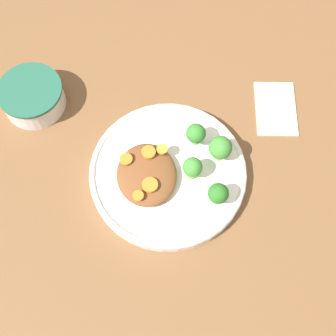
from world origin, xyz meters
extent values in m
plane|color=brown|center=(0.00, 0.00, 0.00)|extent=(4.00, 4.00, 0.00)
cylinder|color=white|center=(0.00, 0.00, 0.01)|extent=(0.27, 0.27, 0.02)
torus|color=white|center=(0.00, 0.00, 0.02)|extent=(0.27, 0.27, 0.01)
cylinder|color=silver|center=(0.18, 0.23, 0.02)|extent=(0.11, 0.11, 0.05)
cylinder|color=#235B47|center=(0.18, 0.23, 0.05)|extent=(0.12, 0.12, 0.01)
cylinder|color=white|center=(0.18, 0.23, 0.04)|extent=(0.09, 0.09, 0.01)
ellipsoid|color=brown|center=(-0.01, 0.04, 0.03)|extent=(0.12, 0.10, 0.02)
cylinder|color=#7FA85B|center=(0.05, -0.05, 0.03)|extent=(0.01, 0.01, 0.02)
sphere|color=#337A2D|center=(0.05, -0.05, 0.05)|extent=(0.03, 0.03, 0.03)
cylinder|color=#759E51|center=(-0.01, -0.04, 0.03)|extent=(0.02, 0.02, 0.02)
sphere|color=#3D8433|center=(-0.01, -0.04, 0.05)|extent=(0.03, 0.03, 0.03)
cylinder|color=#759E51|center=(-0.06, -0.07, 0.03)|extent=(0.01, 0.01, 0.02)
sphere|color=#286B23|center=(-0.06, -0.07, 0.05)|extent=(0.03, 0.03, 0.03)
cylinder|color=#7FA85B|center=(0.02, -0.09, 0.03)|extent=(0.02, 0.02, 0.02)
sphere|color=#3D8433|center=(0.02, -0.09, 0.05)|extent=(0.04, 0.04, 0.04)
cylinder|color=orange|center=(0.03, 0.03, 0.05)|extent=(0.02, 0.02, 0.01)
cylinder|color=orange|center=(0.03, 0.01, 0.05)|extent=(0.02, 0.02, 0.00)
cylinder|color=orange|center=(-0.05, 0.05, 0.05)|extent=(0.02, 0.02, 0.00)
cylinder|color=orange|center=(-0.03, 0.03, 0.05)|extent=(0.03, 0.03, 0.00)
cylinder|color=orange|center=(0.02, 0.07, 0.05)|extent=(0.02, 0.02, 0.00)
cube|color=beige|center=(0.11, -0.22, 0.00)|extent=(0.12, 0.09, 0.01)
camera|label=1|loc=(-0.31, 0.04, 0.75)|focal=50.00mm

